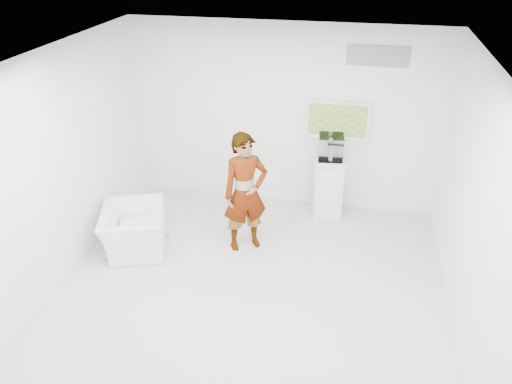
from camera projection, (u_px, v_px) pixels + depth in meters
room at (250, 190)px, 5.83m from camera, size 5.01×5.01×3.00m
tv at (338, 120)px, 7.76m from camera, size 1.00×0.08×0.60m
logo_decal at (378, 56)px, 7.22m from camera, size 0.90×0.02×0.30m
person at (245, 193)px, 7.05m from camera, size 0.78×0.70×1.78m
armchair at (133, 230)px, 7.25m from camera, size 1.14×1.22×0.65m
pedestal at (328, 187)px, 8.03m from camera, size 0.56×0.56×1.01m
floor_uplight at (335, 203)px, 8.35m from camera, size 0.18×0.18×0.24m
vitrine at (331, 147)px, 7.70m from camera, size 0.41×0.41×0.37m
console at (330, 153)px, 7.74m from camera, size 0.07×0.15×0.19m
wii_remote at (259, 140)px, 6.90m from camera, size 0.13×0.11×0.04m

